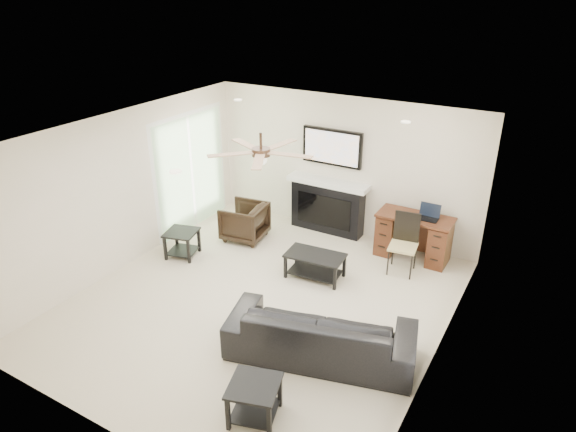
# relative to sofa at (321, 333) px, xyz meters

# --- Properties ---
(room_shell) EXTENTS (5.50, 5.54, 2.52)m
(room_shell) POSITION_rel_sofa_xyz_m (-1.07, 0.66, 1.35)
(room_shell) COLOR beige
(room_shell) RESTS_ON ground
(sofa) EXTENTS (2.45, 1.44, 0.67)m
(sofa) POSITION_rel_sofa_xyz_m (0.00, 0.00, 0.00)
(sofa) COLOR black
(sofa) RESTS_ON ground
(armchair) EXTENTS (0.82, 0.80, 0.66)m
(armchair) POSITION_rel_sofa_xyz_m (-2.60, 2.15, -0.00)
(armchair) COLOR black
(armchair) RESTS_ON ground
(coffee_table) EXTENTS (0.94, 0.57, 0.40)m
(coffee_table) POSITION_rel_sofa_xyz_m (-0.90, 1.60, -0.13)
(coffee_table) COLOR black
(coffee_table) RESTS_ON ground
(end_table_near) EXTENTS (0.65, 0.65, 0.45)m
(end_table_near) POSITION_rel_sofa_xyz_m (-0.15, -1.25, -0.11)
(end_table_near) COLOR black
(end_table_near) RESTS_ON ground
(end_table_left) EXTENTS (0.61, 0.61, 0.45)m
(end_table_left) POSITION_rel_sofa_xyz_m (-3.15, 1.10, -0.11)
(end_table_left) COLOR black
(end_table_left) RESTS_ON ground
(fireplace_unit) EXTENTS (1.52, 0.34, 1.91)m
(fireplace_unit) POSITION_rel_sofa_xyz_m (-1.46, 3.17, 0.62)
(fireplace_unit) COLOR black
(fireplace_unit) RESTS_ON ground
(desk) EXTENTS (1.22, 0.56, 0.76)m
(desk) POSITION_rel_sofa_xyz_m (0.22, 2.98, 0.05)
(desk) COLOR #411610
(desk) RESTS_ON ground
(desk_chair) EXTENTS (0.47, 0.49, 0.97)m
(desk_chair) POSITION_rel_sofa_xyz_m (0.22, 2.43, 0.15)
(desk_chair) COLOR black
(desk_chair) RESTS_ON ground
(laptop) EXTENTS (0.33, 0.24, 0.23)m
(laptop) POSITION_rel_sofa_xyz_m (0.42, 2.96, 0.54)
(laptop) COLOR black
(laptop) RESTS_ON desk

